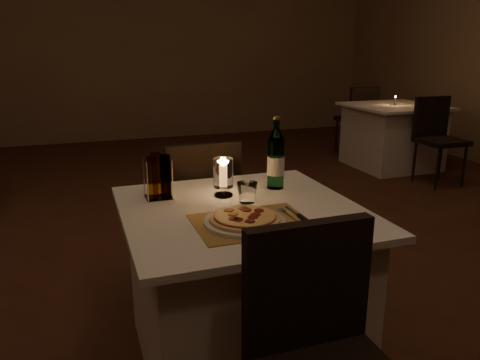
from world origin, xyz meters
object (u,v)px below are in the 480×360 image
object	(u,v)px
chair_near	(321,343)
chair_far	(200,200)
neighbor_table_right	(392,136)
hurricane_candle	(223,174)
plate	(245,221)
main_table	(241,285)
tumbler	(247,192)
water_bottle	(276,160)
pizza	(245,218)

from	to	relation	value
chair_near	chair_far	distance (m)	1.43
neighbor_table_right	hurricane_candle	bearing A→B (deg)	-138.19
plate	chair_near	bearing A→B (deg)	-84.65
hurricane_candle	neighbor_table_right	bearing A→B (deg)	41.81
main_table	hurricane_candle	world-z (taller)	hurricane_candle
tumbler	hurricane_candle	xyz separation A→B (m)	(-0.07, 0.12, 0.06)
main_table	tumbler	world-z (taller)	tumbler
main_table	chair_far	distance (m)	0.74
chair_far	water_bottle	size ratio (longest dim) A/B	2.58
chair_far	tumbler	world-z (taller)	chair_far
chair_near	main_table	bearing A→B (deg)	90.00
water_bottle	chair_near	bearing A→B (deg)	-105.21
chair_far	pizza	world-z (taller)	chair_far
tumbler	neighbor_table_right	xyz separation A→B (m)	(2.85, 2.73, -0.41)
chair_far	neighbor_table_right	xyz separation A→B (m)	(2.90, 2.08, -0.18)
main_table	chair_near	size ratio (longest dim) A/B	1.11
chair_near	chair_far	size ratio (longest dim) A/B	1.00
plate	neighbor_table_right	world-z (taller)	plate
water_bottle	main_table	bearing A→B (deg)	-138.34
chair_near	tumbler	xyz separation A→B (m)	(0.05, 0.78, 0.24)
main_table	plate	distance (m)	0.42
pizza	main_table	bearing A→B (deg)	74.44
main_table	hurricane_candle	distance (m)	0.51
hurricane_candle	neighbor_table_right	world-z (taller)	hurricane_candle
plate	pizza	xyz separation A→B (m)	(-0.00, 0.00, 0.02)
tumbler	hurricane_candle	world-z (taller)	hurricane_candle
tumbler	neighbor_table_right	distance (m)	3.97
hurricane_candle	neighbor_table_right	distance (m)	3.95
plate	water_bottle	distance (m)	0.53
main_table	chair_far	xyz separation A→B (m)	(0.00, 0.71, 0.18)
main_table	neighbor_table_right	xyz separation A→B (m)	(2.90, 2.80, 0.00)
chair_far	pizza	distance (m)	0.92
chair_far	hurricane_candle	size ratio (longest dim) A/B	5.04
main_table	water_bottle	xyz separation A→B (m)	(0.26, 0.23, 0.51)
hurricane_candle	pizza	bearing A→B (deg)	-94.25
plate	pizza	distance (m)	0.02
main_table	pizza	xyz separation A→B (m)	(-0.05, -0.18, 0.39)
plate	tumbler	distance (m)	0.27
chair_far	pizza	bearing A→B (deg)	-93.20
chair_near	plate	xyz separation A→B (m)	(-0.05, 0.53, 0.20)
water_bottle	hurricane_candle	distance (m)	0.28
chair_near	hurricane_candle	size ratio (longest dim) A/B	5.04
tumbler	neighbor_table_right	bearing A→B (deg)	43.81
main_table	pizza	distance (m)	0.44
main_table	water_bottle	bearing A→B (deg)	41.66
plate	pizza	world-z (taller)	pizza
tumbler	chair_near	bearing A→B (deg)	-93.69
pizza	neighbor_table_right	world-z (taller)	pizza
plate	water_bottle	world-z (taller)	water_bottle
chair_far	water_bottle	xyz separation A→B (m)	(0.26, -0.49, 0.33)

